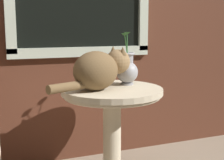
# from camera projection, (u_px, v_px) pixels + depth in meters

# --- Properties ---
(wicker_side_table) EXTENTS (0.63, 0.63, 0.62)m
(wicker_side_table) POSITION_uv_depth(u_px,v_px,m) (112.00, 117.00, 2.04)
(wicker_side_table) COLOR beige
(wicker_side_table) RESTS_ON ground_plane
(cat) EXTENTS (0.57, 0.33, 0.25)m
(cat) POSITION_uv_depth(u_px,v_px,m) (99.00, 69.00, 1.94)
(cat) COLOR brown
(cat) RESTS_ON wicker_side_table
(pewter_vase_with_ivy) EXTENTS (0.14, 0.14, 0.34)m
(pewter_vase_with_ivy) POSITION_uv_depth(u_px,v_px,m) (127.00, 69.00, 2.11)
(pewter_vase_with_ivy) COLOR #99999E
(pewter_vase_with_ivy) RESTS_ON wicker_side_table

